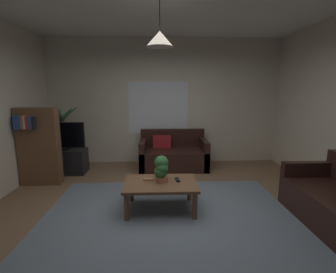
% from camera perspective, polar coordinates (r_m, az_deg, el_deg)
% --- Properties ---
extents(floor, '(5.30, 5.16, 0.02)m').
position_cam_1_polar(floor, '(3.57, 0.20, -17.90)').
color(floor, brown).
rests_on(floor, ground).
extents(rug, '(3.44, 2.84, 0.01)m').
position_cam_1_polar(rug, '(3.39, 0.35, -19.32)').
color(rug, slate).
rests_on(rug, ground).
extents(wall_back, '(5.42, 0.06, 2.85)m').
position_cam_1_polar(wall_back, '(5.75, -0.92, 8.04)').
color(wall_back, beige).
rests_on(wall_back, ground).
extents(window_pane, '(1.37, 0.01, 1.20)m').
position_cam_1_polar(window_pane, '(5.72, -2.28, 6.72)').
color(window_pane, white).
extents(couch_under_window, '(1.46, 0.83, 0.82)m').
position_cam_1_polar(couch_under_window, '(5.43, 1.20, -4.43)').
color(couch_under_window, black).
rests_on(couch_under_window, ground).
extents(coffee_table, '(1.02, 0.70, 0.41)m').
position_cam_1_polar(coffee_table, '(3.56, -1.73, -11.54)').
color(coffee_table, brown).
rests_on(coffee_table, ground).
extents(book_on_table_0, '(0.15, 0.12, 0.02)m').
position_cam_1_polar(book_on_table_0, '(3.64, -4.55, -9.85)').
color(book_on_table_0, '#99663F').
rests_on(book_on_table_0, coffee_table).
extents(remote_on_table_0, '(0.07, 0.16, 0.02)m').
position_cam_1_polar(remote_on_table_0, '(3.61, 2.20, -10.00)').
color(remote_on_table_0, black).
rests_on(remote_on_table_0, coffee_table).
extents(potted_plant_on_table, '(0.21, 0.23, 0.37)m').
position_cam_1_polar(potted_plant_on_table, '(3.50, -1.57, -7.47)').
color(potted_plant_on_table, '#B77051').
rests_on(potted_plant_on_table, coffee_table).
extents(tv_stand, '(0.90, 0.44, 0.50)m').
position_cam_1_polar(tv_stand, '(5.53, -23.09, -5.33)').
color(tv_stand, black).
rests_on(tv_stand, ground).
extents(tv, '(0.92, 0.16, 0.57)m').
position_cam_1_polar(tv, '(5.39, -23.59, 0.16)').
color(tv, black).
rests_on(tv, tv_stand).
extents(potted_palm_corner, '(0.77, 0.73, 1.40)m').
position_cam_1_polar(potted_palm_corner, '(5.91, -23.37, -0.66)').
color(potted_palm_corner, beige).
rests_on(potted_palm_corner, ground).
extents(bookshelf_corner, '(0.70, 0.31, 1.40)m').
position_cam_1_polar(bookshelf_corner, '(4.96, -27.91, -1.89)').
color(bookshelf_corner, brown).
rests_on(bookshelf_corner, ground).
extents(pendant_lamp, '(0.35, 0.35, 0.60)m').
position_cam_1_polar(pendant_lamp, '(3.35, -1.94, 21.81)').
color(pendant_lamp, black).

